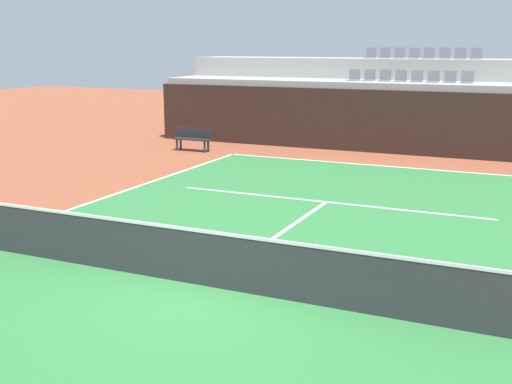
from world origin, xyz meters
name	(u,v)px	position (x,y,z in m)	size (l,w,h in m)	color
ground_plane	(205,286)	(0.00, 0.00, 0.00)	(80.00, 80.00, 0.00)	brown
court_surface	(205,286)	(0.00, 0.00, 0.01)	(11.00, 24.00, 0.01)	#2D7238
baseline_far	(379,166)	(0.00, 11.95, 0.01)	(11.00, 0.10, 0.00)	white
service_line_far	(326,202)	(0.00, 6.40, 0.01)	(8.26, 0.10, 0.00)	white
centre_service_line	(278,235)	(0.00, 3.20, 0.01)	(0.10, 6.40, 0.00)	white
back_wall	(398,122)	(0.00, 14.63, 1.16)	(19.92, 0.30, 2.31)	black
stands_tier_lower	(406,116)	(0.00, 15.98, 1.28)	(19.92, 2.40, 2.55)	#9E9E99
stands_tier_upper	(419,100)	(0.00, 18.38, 1.69)	(19.92, 2.40, 3.37)	#9E9E99
seating_row_lower	(409,78)	(0.00, 16.07, 2.68)	(4.71, 0.44, 0.44)	slate
seating_row_upper	(421,55)	(0.00, 18.47, 3.50)	(4.71, 0.44, 0.44)	slate
tennis_net	(204,257)	(0.00, 0.00, 0.51)	(11.08, 0.08, 1.07)	black
player_bench	(193,137)	(-7.19, 12.12, 0.51)	(1.50, 0.40, 0.85)	#232328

